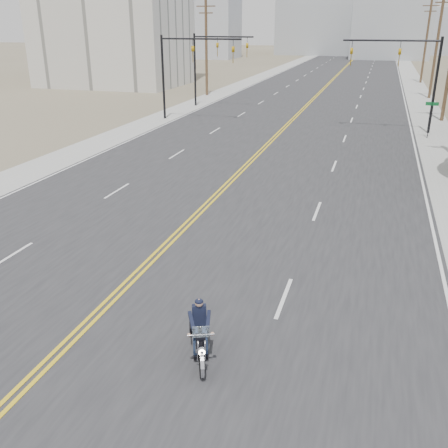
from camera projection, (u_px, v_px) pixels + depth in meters
ground_plane at (67, 345)px, 13.07m from camera, size 400.00×400.00×0.00m
road at (332, 80)px, 75.20m from camera, size 20.00×200.00×0.01m
sidewalk_left at (258, 78)px, 78.32m from camera, size 3.00×200.00×0.01m
sidewalk_right at (413, 83)px, 72.08m from camera, size 3.00×200.00×0.01m
traffic_mast_left at (184, 61)px, 42.07m from camera, size 7.10×0.26×7.00m
traffic_mast_right at (409, 66)px, 37.20m from camera, size 7.10×0.26×7.00m
traffic_mast_far at (211, 56)px, 49.29m from camera, size 6.10×0.26×7.00m
street_sign at (431, 114)px, 36.09m from camera, size 0.90×0.06×2.62m
utility_pole_d at (437, 42)px, 54.49m from camera, size 2.20×0.30×11.50m
utility_pole_e at (426, 40)px, 69.67m from camera, size 2.20×0.30×11.00m
utility_pole_left at (206, 46)px, 57.03m from camera, size 2.20×0.30×10.50m
haze_bldg_a at (208, 10)px, 120.56m from camera, size 14.00×12.00×22.00m
haze_bldg_b at (391, 28)px, 119.25m from camera, size 18.00×14.00×14.00m
haze_bldg_d at (317, 4)px, 135.76m from camera, size 20.00×15.00×26.00m
haze_bldg_f at (174, 24)px, 139.06m from camera, size 12.00×12.00×16.00m
motorcyclist at (200, 332)px, 12.29m from camera, size 1.52×2.13×1.53m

